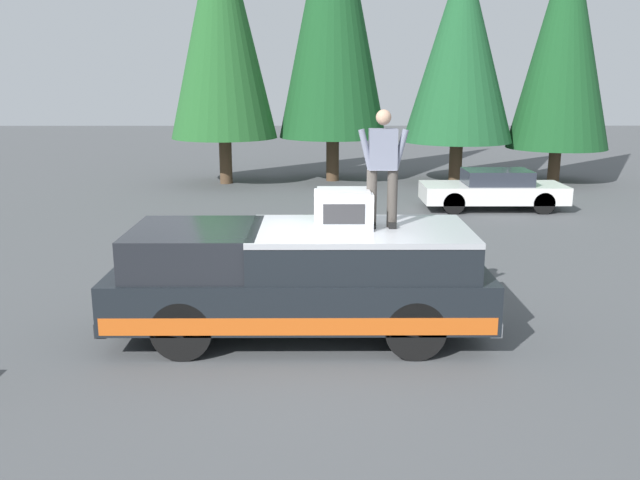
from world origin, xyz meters
The scene contains 9 objects.
ground_plane centered at (0.00, 0.00, 0.00)m, with size 90.00×90.00×0.00m, color #4C4F51.
pickup_truck centered at (0.35, 0.15, 0.87)m, with size 2.01×5.54×1.65m.
compressor_unit centered at (0.40, -0.48, 1.93)m, with size 0.65×0.84×0.56m.
person_on_truck_bed centered at (0.43, -1.04, 2.55)m, with size 0.29×0.72×1.69m.
parked_car_white centered at (10.30, -5.25, 0.58)m, with size 1.64×4.10×1.16m.
conifer_far_left centered at (15.55, -8.81, 5.12)m, with size 3.59×3.59×9.00m.
conifer_left centered at (15.60, -5.19, 4.84)m, with size 3.93×3.93×8.22m.
conifer_center_left centered at (15.95, -0.68, 6.35)m, with size 3.91×3.91×11.11m.
conifer_center_right centered at (15.31, 3.20, 5.63)m, with size 3.76×3.76×9.64m.
Camera 1 is at (-9.27, -0.10, 3.79)m, focal length 38.16 mm.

